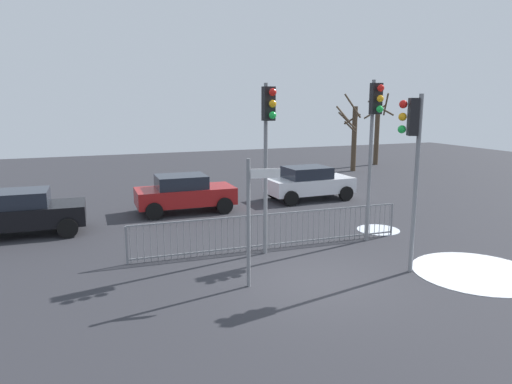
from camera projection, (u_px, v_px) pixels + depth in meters
The scene contains 13 objects.
ground_plane at pixel (315, 280), 11.45m from camera, with size 60.00×60.00×0.00m, color #2D2D33.
traffic_light_mid_right at pixel (374, 125), 13.87m from camera, with size 0.34×0.57×4.92m.
traffic_light_mid_left at pixel (412, 144), 11.39m from camera, with size 0.52×0.41×4.48m.
traffic_light_rear_left at pixel (268, 131), 12.66m from camera, with size 0.33×0.57×4.79m.
direction_sign_post at pixel (251, 216), 10.74m from camera, with size 0.78×0.17×3.04m.
pedestrian_guard_railing at pixel (272, 230), 13.79m from camera, with size 8.39×0.34×1.07m.
car_black_far at pixel (22, 212), 15.18m from camera, with size 3.86×2.04×1.47m.
car_white_mid at pixel (309, 182), 20.67m from camera, with size 3.84×2.00×1.47m.
car_red_trailing at pixel (184, 193), 18.35m from camera, with size 3.83×1.98×1.47m.
bare_tree_left at pixel (377, 127), 31.72m from camera, with size 2.12×2.16×4.83m.
bare_tree_centre at pixel (353, 135), 28.86m from camera, with size 1.58×1.81×4.75m.
snow_patch_kerb at pixel (477, 272), 11.94m from camera, with size 3.20×3.20×0.01m, color white.
snow_patch_island at pixel (378, 230), 15.87m from camera, with size 1.43×1.43×0.01m, color silver.
Camera 1 is at (-5.28, -9.57, 4.31)m, focal length 32.80 mm.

